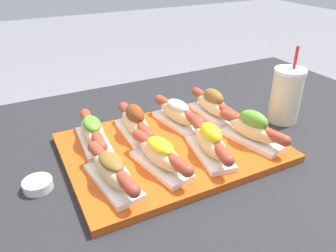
# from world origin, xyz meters

# --- Properties ---
(patio_table) EXTENTS (1.50, 0.89, 0.72)m
(patio_table) POSITION_xyz_m (0.00, 0.00, 0.36)
(patio_table) COLOR #232326
(patio_table) RESTS_ON ground_plane
(serving_tray) EXTENTS (0.50, 0.37, 0.02)m
(serving_tray) POSITION_xyz_m (-0.02, -0.03, 0.73)
(serving_tray) COLOR #CC4C14
(serving_tray) RESTS_ON patio_table
(hot_dog_0) EXTENTS (0.08, 0.20, 0.06)m
(hot_dog_0) POSITION_xyz_m (-0.19, -0.11, 0.77)
(hot_dog_0) COLOR white
(hot_dog_0) RESTS_ON serving_tray
(hot_dog_1) EXTENTS (0.09, 0.20, 0.07)m
(hot_dog_1) POSITION_xyz_m (-0.08, -0.10, 0.77)
(hot_dog_1) COLOR white
(hot_dog_1) RESTS_ON serving_tray
(hot_dog_2) EXTENTS (0.08, 0.20, 0.08)m
(hot_dog_2) POSITION_xyz_m (0.04, -0.11, 0.77)
(hot_dog_2) COLOR white
(hot_dog_2) RESTS_ON serving_tray
(hot_dog_3) EXTENTS (0.10, 0.19, 0.08)m
(hot_dog_3) POSITION_xyz_m (0.16, -0.10, 0.77)
(hot_dog_3) COLOR white
(hot_dog_3) RESTS_ON serving_tray
(hot_dog_4) EXTENTS (0.07, 0.20, 0.07)m
(hot_dog_4) POSITION_xyz_m (-0.18, 0.06, 0.77)
(hot_dog_4) COLOR white
(hot_dog_4) RESTS_ON serving_tray
(hot_dog_5) EXTENTS (0.06, 0.20, 0.08)m
(hot_dog_5) POSITION_xyz_m (-0.08, 0.05, 0.77)
(hot_dog_5) COLOR white
(hot_dog_5) RESTS_ON serving_tray
(hot_dog_6) EXTENTS (0.08, 0.20, 0.07)m
(hot_dog_6) POSITION_xyz_m (0.05, 0.06, 0.77)
(hot_dog_6) COLOR white
(hot_dog_6) RESTS_ON serving_tray
(hot_dog_7) EXTENTS (0.06, 0.20, 0.08)m
(hot_dog_7) POSITION_xyz_m (0.15, 0.05, 0.77)
(hot_dog_7) COLOR white
(hot_dog_7) RESTS_ON serving_tray
(sauce_bowl) EXTENTS (0.06, 0.06, 0.02)m
(sauce_bowl) POSITION_xyz_m (-0.32, -0.03, 0.73)
(sauce_bowl) COLOR white
(sauce_bowl) RESTS_ON patio_table
(drink_cup) EXTENTS (0.08, 0.08, 0.21)m
(drink_cup) POSITION_xyz_m (0.34, -0.03, 0.79)
(drink_cup) COLOR beige
(drink_cup) RESTS_ON patio_table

